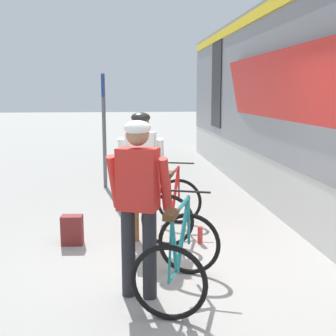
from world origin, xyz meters
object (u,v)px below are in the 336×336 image
Objects in this scene: cyclist_near_in_white at (141,165)px; water_bottle_near_the_bikes at (200,235)px; water_bottle_by_the_backpack at (67,232)px; bicycle_near_red at (174,207)px; bicycle_far_teal at (180,257)px; platform_sign_post at (104,111)px; backpack_on_platform at (72,230)px; cyclist_far_in_red at (138,194)px.

cyclist_near_in_white is 1.23m from water_bottle_near_the_bikes.
water_bottle_by_the_backpack is (-1.04, 0.14, -0.95)m from cyclist_near_in_white.
bicycle_far_teal is at bearing -94.79° from bicycle_near_red.
platform_sign_post reaches higher than water_bottle_by_the_backpack.
backpack_on_platform is 3.81m from platform_sign_post.
backpack_on_platform is (-0.84, 1.58, -0.85)m from cyclist_far_in_red.
backpack_on_platform is (-0.94, -0.06, -0.85)m from cyclist_near_in_white.
backpack_on_platform is at bearing -63.10° from water_bottle_by_the_backpack.
backpack_on_platform is at bearing -176.37° from cyclist_near_in_white.
platform_sign_post is (-1.41, 3.66, 1.51)m from water_bottle_near_the_bikes.
backpack_on_platform reaches higher than water_bottle_by_the_backpack.
cyclist_near_in_white is 0.83m from bicycle_near_red.
water_bottle_near_the_bikes is at bearing -68.95° from platform_sign_post.
water_bottle_by_the_backpack is at bearing 120.85° from backpack_on_platform.
water_bottle_by_the_backpack is at bearing -176.63° from bicycle_near_red.
cyclist_far_in_red is at bearing 177.98° from bicycle_far_teal.
cyclist_near_in_white reaches higher than backpack_on_platform.
cyclist_near_in_white is at bearing 86.58° from cyclist_far_in_red.
platform_sign_post reaches higher than bicycle_near_red.
bicycle_far_teal is at bearing -53.11° from water_bottle_by_the_backpack.
backpack_on_platform is (-1.40, -0.28, -0.20)m from bicycle_near_red.
bicycle_far_teal is 2.03m from backpack_on_platform.
water_bottle_near_the_bikes is (0.31, -0.42, -0.29)m from bicycle_near_red.
bicycle_near_red is at bearing 3.37° from water_bottle_by_the_backpack.
bicycle_far_teal is (0.31, -1.65, -0.65)m from cyclist_near_in_white.
water_bottle_near_the_bikes is 4.20m from platform_sign_post.
bicycle_near_red is (0.56, 1.86, -0.65)m from cyclist_far_in_red.
water_bottle_near_the_bikes is (0.47, 1.45, -0.29)m from bicycle_far_teal.
cyclist_far_in_red is 2.22m from water_bottle_by_the_backpack.
water_bottle_near_the_bikes is at bearing -53.66° from bicycle_near_red.
bicycle_far_teal is 0.52× the size of platform_sign_post.
bicycle_far_teal reaches higher than water_bottle_near_the_bikes.
backpack_on_platform is at bearing 117.98° from cyclist_far_in_red.
bicycle_far_teal is 5.34m from platform_sign_post.
cyclist_far_in_red reaches higher than bicycle_near_red.
cyclist_near_in_white is at bearing 100.53° from bicycle_far_teal.
backpack_on_platform is 1.72m from water_bottle_near_the_bikes.
backpack_on_platform is at bearing 175.33° from water_bottle_near_the_bikes.
platform_sign_post is (-0.63, 3.46, 0.57)m from cyclist_near_in_white.
bicycle_near_red is at bearing 126.34° from water_bottle_near_the_bikes.
water_bottle_by_the_backpack is (-0.94, 1.78, -0.95)m from cyclist_far_in_red.
platform_sign_post is at bearing 111.05° from water_bottle_near_the_bikes.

